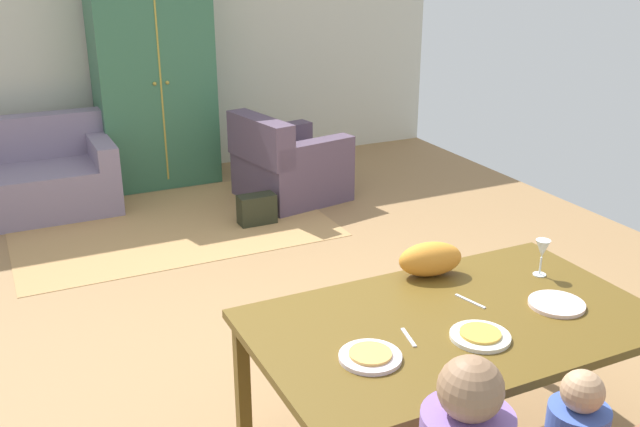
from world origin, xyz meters
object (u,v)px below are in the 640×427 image
armoire (154,78)px  handbag (257,209)px  plate_near_child (480,336)px  armchair (287,166)px  dining_table (453,333)px  plate_near_woman (557,304)px  cat (430,259)px  wine_glass (542,250)px  plate_near_man (370,357)px  couch (15,181)px

armoire → handbag: bearing=-73.3°
plate_near_child → armchair: size_ratio=0.25×
plate_near_child → dining_table: bearing=90.0°
dining_table → armoire: (-0.15, 4.75, 0.36)m
dining_table → plate_near_woman: plate_near_woman is taller
dining_table → handbag: 3.30m
cat → handbag: (0.15, 2.82, -0.71)m
armoire → plate_near_woman: bearing=-82.5°
plate_near_child → wine_glass: 0.74m
plate_near_man → armchair: armchair is taller
plate_near_man → plate_near_woman: size_ratio=1.00×
plate_near_woman → cat: cat is taller
wine_glass → cat: wine_glass is taller
dining_table → armoire: armoire is taller
dining_table → cat: (0.15, 0.42, 0.15)m
cat → armchair: 3.41m
wine_glass → couch: size_ratio=0.11×
dining_table → couch: couch is taller
plate_near_woman → armchair: armchair is taller
plate_near_child → armoire: bearing=91.8°
cat → armchair: bearing=90.5°
plate_near_child → armoire: size_ratio=0.12×
wine_glass → plate_near_man: bearing=-165.0°
plate_near_man → wine_glass: (1.12, 0.30, 0.12)m
armoire → handbag: armoire is taller
couch → handbag: 2.18m
armoire → armchair: bearing=-47.1°
plate_near_woman → couch: bearing=114.2°
couch → armchair: (2.33, -0.67, 0.02)m
plate_near_man → plate_near_child: size_ratio=1.00×
wine_glass → armoire: size_ratio=0.09×
dining_table → armoire: bearing=91.8°
cat → armoire: size_ratio=0.15×
wine_glass → cat: size_ratio=0.58×
wine_glass → plate_near_child: bearing=-150.5°
plate_near_man → armoire: bearing=86.1°
dining_table → plate_near_child: (0.00, -0.18, 0.08)m
plate_near_woman → armchair: size_ratio=0.25×
handbag → plate_near_child: bearing=-95.1°
dining_table → armchair: bearing=77.9°
plate_near_child → armchair: 4.01m
wine_glass → armchair: (0.16, 3.54, -0.57)m
dining_table → couch: (-1.53, 4.39, -0.39)m
handbag → armoire: bearing=106.7°
couch → armchair: 2.43m
wine_glass → armchair: bearing=87.3°
plate_near_woman → handbag: (-0.18, 3.33, -0.64)m
wine_glass → armoire: (-0.79, 4.57, 0.16)m
plate_near_man → couch: size_ratio=0.15×
plate_near_child → armoire: (-0.15, 4.93, 0.28)m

